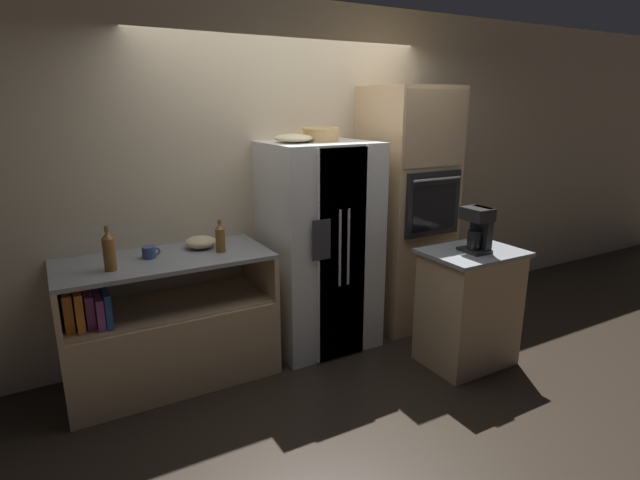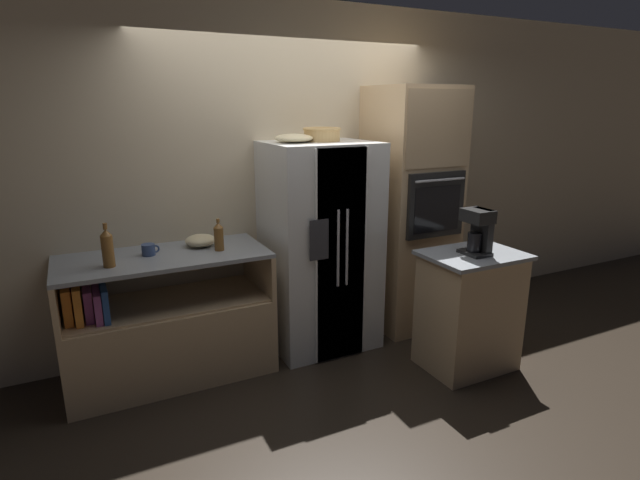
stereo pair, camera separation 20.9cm
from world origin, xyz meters
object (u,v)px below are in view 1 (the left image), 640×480
Objects in this scene: wall_oven at (406,209)px; bottle_short at (220,237)px; mixing_bowl at (201,242)px; coffee_maker at (478,227)px; bottle_tall at (109,251)px; refrigerator at (320,247)px; fruit_bowl at (293,138)px; wicker_basket at (321,134)px; mug at (149,252)px.

bottle_short is at bearing -178.25° from wall_oven.
coffee_maker reaches higher than mixing_bowl.
wall_oven reaches higher than bottle_tall.
refrigerator is at bearing 2.40° from bottle_short.
mixing_bowl is (-1.85, 0.11, -0.08)m from wall_oven.
fruit_bowl is at bearing 138.33° from coffee_maker.
bottle_short is 0.20m from mixing_bowl.
bottle_tall is at bearing -175.36° from bottle_short.
wall_oven is 7.12× the size of wicker_basket.
refrigerator is 7.14× the size of bottle_short.
mug is at bearing 168.84° from bottle_short.
refrigerator is 1.35m from mug.
wicker_basket reaches higher than fruit_bowl.
mixing_bowl is (-0.74, 0.09, -0.75)m from fruit_bowl.
bottle_tall is at bearing -177.38° from wall_oven.
coffee_maker reaches higher than bottle_tall.
wicker_basket is (0.04, 0.05, 0.91)m from refrigerator.
bottle_tall is at bearing -174.52° from fruit_bowl.
refrigerator is 0.93m from wall_oven.
bottle_tall is 0.33m from mug.
mixing_bowl is 0.69× the size of coffee_maker.
refrigerator is at bearing -125.91° from wicker_basket.
coffee_maker is (0.84, -0.90, 0.26)m from refrigerator.
fruit_bowl is at bearing 5.48° from bottle_tall.
wall_oven is 9.26× the size of mixing_bowl.
refrigerator is at bearing -2.55° from mug.
refrigerator is 7.37× the size of mixing_bowl.
bottle_tall is 2.58m from coffee_maker.
wicker_basket is at bearing 177.78° from wall_oven.
wicker_basket reaches higher than mug.
coffee_maker is (1.79, -1.03, 0.12)m from mixing_bowl.
mixing_bowl is at bearing 10.54° from mug.
mixing_bowl is (-0.10, 0.17, -0.06)m from bottle_short.
bottle_short is (-0.64, -0.07, -0.68)m from fruit_bowl.
fruit_bowl is 1.25× the size of bottle_short.
wall_oven is at bearing -2.22° from wicker_basket.
refrigerator is 0.91m from wicker_basket.
wicker_basket reaches higher than coffee_maker.
bottle_tall is at bearing -176.55° from refrigerator.
refrigerator reaches higher than coffee_maker.
bottle_tall reaches higher than bottle_short.
bottle_short is at bearing -174.41° from wicker_basket.
coffee_maker is at bearing -23.74° from mug.
bottle_tall is 0.88× the size of coffee_maker.
refrigerator is 1.25m from coffee_maker.
mug is at bearing 156.26° from coffee_maker.
bottle_short is (-0.85, -0.04, 0.20)m from refrigerator.
mug is 0.37× the size of coffee_maker.
wall_oven reaches higher than fruit_bowl.
coffee_maker is at bearing -26.98° from bottle_short.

